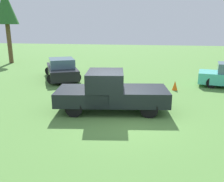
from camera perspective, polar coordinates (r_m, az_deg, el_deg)
The scene contains 5 objects.
ground_plane at distance 9.91m, azimuth 2.53°, elevation -6.48°, with size 80.00×80.00×0.00m, color #54843D.
pickup_truck at distance 10.52m, azimuth -0.69°, elevation 0.06°, with size 5.08×2.63×1.78m.
sedan_near at distance 17.54m, azimuth -11.90°, elevation 5.09°, with size 3.78×5.02×1.47m.
tree_back_left at distance 26.70m, azimuth -24.04°, elevation 17.59°, with size 2.27×2.27×7.14m.
traffic_cone at distance 14.56m, azimuth 14.77°, elevation 1.26°, with size 0.32×0.32×0.55m, color orange.
Camera 1 is at (1.13, -9.14, 3.66)m, focal length 38.35 mm.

